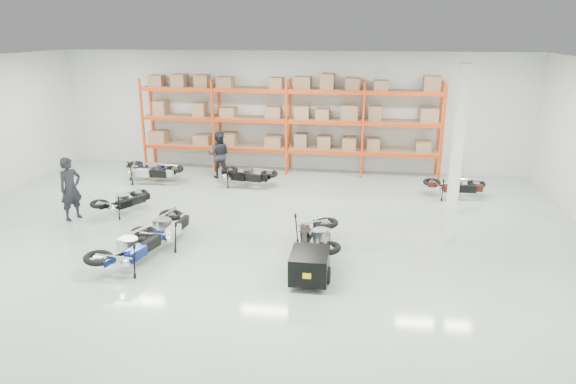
% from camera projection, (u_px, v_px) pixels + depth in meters
% --- Properties ---
extents(room, '(18.00, 18.00, 18.00)m').
position_uv_depth(room, '(250.00, 153.00, 13.13)').
color(room, '#A7BAA8').
rests_on(room, ground).
extents(pallet_rack, '(11.28, 0.98, 3.62)m').
position_uv_depth(pallet_rack, '(288.00, 113.00, 19.20)').
color(pallet_rack, '#E83C0C').
rests_on(pallet_rack, ground).
extents(structural_column, '(0.25, 0.25, 4.50)m').
position_uv_depth(structural_column, '(457.00, 156.00, 12.84)').
color(structural_column, white).
rests_on(structural_column, ground).
extents(moto_blue_centre, '(1.36, 2.07, 1.23)m').
position_uv_depth(moto_blue_centre, '(130.00, 242.00, 11.84)').
color(moto_blue_centre, '#071046').
rests_on(moto_blue_centre, ground).
extents(moto_silver_left, '(1.07, 1.92, 1.20)m').
position_uv_depth(moto_silver_left, '(165.00, 222.00, 13.09)').
color(moto_silver_left, silver).
rests_on(moto_silver_left, ground).
extents(moto_black_far_left, '(1.52, 1.80, 1.05)m').
position_uv_depth(moto_black_far_left, '(123.00, 197.00, 15.29)').
color(moto_black_far_left, black).
rests_on(moto_black_far_left, ground).
extents(moto_touring_right, '(1.12, 1.98, 1.22)m').
position_uv_depth(moto_touring_right, '(317.00, 231.00, 12.49)').
color(moto_touring_right, black).
rests_on(moto_touring_right, ground).
extents(trailer, '(0.90, 1.71, 0.72)m').
position_uv_depth(trailer, '(310.00, 266.00, 11.04)').
color(trailer, black).
rests_on(trailer, ground).
extents(moto_back_a, '(1.81, 1.16, 1.08)m').
position_uv_depth(moto_back_a, '(147.00, 165.00, 18.79)').
color(moto_back_a, navy).
rests_on(moto_back_a, ground).
extents(moto_back_b, '(1.92, 1.03, 1.21)m').
position_uv_depth(moto_back_b, '(151.00, 167.00, 18.28)').
color(moto_back_b, silver).
rests_on(moto_back_b, ground).
extents(moto_back_c, '(1.94, 1.20, 1.17)m').
position_uv_depth(moto_back_c, '(246.00, 171.00, 17.84)').
color(moto_back_c, black).
rests_on(moto_back_c, ground).
extents(moto_back_d, '(1.75, 0.92, 1.11)m').
position_uv_depth(moto_back_d, '(456.00, 182.00, 16.65)').
color(moto_back_d, '#47160E').
rests_on(moto_back_d, ground).
extents(person_left, '(0.69, 0.79, 1.83)m').
position_uv_depth(person_left, '(71.00, 189.00, 14.66)').
color(person_left, black).
rests_on(person_left, ground).
extents(person_back, '(0.90, 0.74, 1.72)m').
position_uv_depth(person_back, '(219.00, 155.00, 18.85)').
color(person_back, '#212129').
rests_on(person_back, ground).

